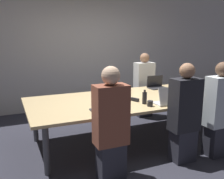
{
  "coord_description": "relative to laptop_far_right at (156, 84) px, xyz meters",
  "views": [
    {
      "loc": [
        -1.85,
        -3.53,
        1.72
      ],
      "look_at": [
        -0.27,
        0.1,
        0.87
      ],
      "focal_mm": 40.0,
      "sensor_mm": 36.0,
      "label": 1
    }
  ],
  "objects": [
    {
      "name": "cup_near_midright",
      "position": [
        -0.81,
        -1.07,
        -0.03
      ],
      "size": [
        0.08,
        0.08,
        0.08
      ],
      "color": "#232328",
      "rests_on": "conference_table"
    },
    {
      "name": "laptop_near_midright",
      "position": [
        -0.53,
        -1.09,
        0.01
      ],
      "size": [
        0.33,
        0.27,
        0.27
      ],
      "rotation": [
        0.0,
        0.0,
        3.14
      ],
      "color": "silver",
      "rests_on": "conference_table"
    },
    {
      "name": "laptop_near_left",
      "position": [
        -1.53,
        -1.08,
        0.01
      ],
      "size": [
        0.31,
        0.27,
        0.28
      ],
      "rotation": [
        0.0,
        0.0,
        3.14
      ],
      "color": "#333338",
      "rests_on": "conference_table"
    },
    {
      "name": "person_near_midright",
      "position": [
        -0.5,
        -1.46,
        -0.13
      ],
      "size": [
        0.4,
        0.24,
        1.38
      ],
      "rotation": [
        0.0,
        0.0,
        3.14
      ],
      "color": "#2D2D38",
      "rests_on": "ground_plane"
    },
    {
      "name": "curtain_wall",
      "position": [
        -0.86,
        1.78,
        0.61
      ],
      "size": [
        12.0,
        0.06,
        2.8
      ],
      "color": "#BCB7B2",
      "rests_on": "ground_plane"
    },
    {
      "name": "person_near_left",
      "position": [
        -1.6,
        -1.48,
        -0.12
      ],
      "size": [
        0.4,
        0.24,
        1.39
      ],
      "rotation": [
        0.0,
        0.0,
        3.14
      ],
      "color": "#2D2D38",
      "rests_on": "ground_plane"
    },
    {
      "name": "stapler",
      "position": [
        -0.87,
        -0.72,
        -0.05
      ],
      "size": [
        0.1,
        0.16,
        0.05
      ],
      "rotation": [
        0.0,
        0.0,
        0.41
      ],
      "color": "black",
      "rests_on": "conference_table"
    },
    {
      "name": "person_near_right",
      "position": [
        0.07,
        -1.53,
        -0.13
      ],
      "size": [
        0.4,
        0.24,
        1.38
      ],
      "rotation": [
        0.0,
        0.0,
        3.14
      ],
      "color": "#2D2D38",
      "rests_on": "ground_plane"
    },
    {
      "name": "bottle_near_midright",
      "position": [
        -0.81,
        -0.92,
        0.02
      ],
      "size": [
        0.07,
        0.07,
        0.22
      ],
      "color": "black",
      "rests_on": "conference_table"
    },
    {
      "name": "conference_table",
      "position": [
        -0.86,
        -0.52,
        -0.12
      ],
      "size": [
        3.28,
        1.5,
        0.72
      ],
      "color": "#D6B77F",
      "rests_on": "ground_plane"
    },
    {
      "name": "person_far_right",
      "position": [
        0.03,
        0.51,
        -0.13
      ],
      "size": [
        0.4,
        0.24,
        1.37
      ],
      "color": "#2D2D38",
      "rests_on": "ground_plane"
    },
    {
      "name": "notebook",
      "position": [
        -1.16,
        -0.68,
        -0.06
      ],
      "size": [
        0.2,
        0.14,
        0.02
      ],
      "rotation": [
        0.0,
        0.0,
        0.02
      ],
      "color": "#2D4C8C",
      "rests_on": "conference_table"
    },
    {
      "name": "ground_plane",
      "position": [
        -0.86,
        -0.52,
        -0.79
      ],
      "size": [
        24.0,
        24.0,
        0.0
      ],
      "primitive_type": "plane",
      "color": "#2D2D38"
    },
    {
      "name": "laptop_near_right",
      "position": [
        0.09,
        -1.08,
        -0.01
      ],
      "size": [
        0.34,
        0.22,
        0.21
      ],
      "rotation": [
        0.0,
        0.0,
        3.14
      ],
      "color": "silver",
      "rests_on": "conference_table"
    },
    {
      "name": "laptop_far_right",
      "position": [
        0.0,
        0.0,
        0.0
      ],
      "size": [
        0.35,
        0.24,
        0.24
      ],
      "color": "#333338",
      "rests_on": "conference_table"
    },
    {
      "name": "bottle_near_right",
      "position": [
        0.36,
        -0.93,
        0.02
      ],
      "size": [
        0.06,
        0.06,
        0.2
      ],
      "color": "black",
      "rests_on": "conference_table"
    },
    {
      "name": "cup_near_right",
      "position": [
        -0.16,
        -1.04,
        -0.03
      ],
      "size": [
        0.07,
        0.07,
        0.08
      ],
      "color": "brown",
      "rests_on": "conference_table"
    }
  ]
}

